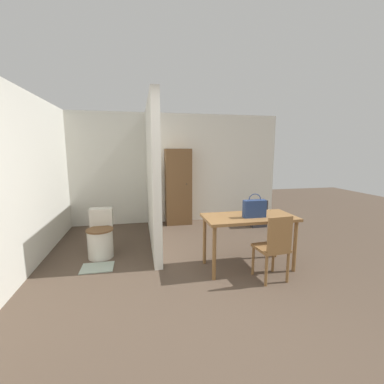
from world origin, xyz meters
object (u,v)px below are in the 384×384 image
wooden_cabinet (178,187)px  toilet (101,237)px  wooden_chair (274,246)px  space_heater (258,213)px  dining_table (249,222)px  handbag (254,208)px

wooden_cabinet → toilet: bearing=-133.5°
wooden_chair → space_heater: wooden_chair is taller
toilet → wooden_cabinet: bearing=46.5°
wooden_cabinet → wooden_chair: bearing=-74.6°
dining_table → handbag: (0.04, -0.07, 0.22)m
dining_table → toilet: bearing=157.9°
dining_table → toilet: size_ratio=1.75×
wooden_chair → toilet: (-2.29, 1.30, -0.17)m
toilet → dining_table: bearing=-22.1°
wooden_chair → space_heater: 2.45m
toilet → handbag: size_ratio=2.21×
space_heater → wooden_cabinet: bearing=160.3°
handbag → wooden_cabinet: bearing=105.0°
wooden_cabinet → space_heater: (1.69, -0.60, -0.55)m
toilet → wooden_cabinet: 2.24m
wooden_chair → toilet: wooden_chair is taller
wooden_chair → toilet: bearing=145.2°
wooden_chair → wooden_cabinet: size_ratio=0.52×
toilet → wooden_chair: bearing=-29.6°
dining_table → space_heater: (1.06, 1.84, -0.37)m
handbag → wooden_cabinet: 2.60m
dining_table → wooden_chair: 0.50m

